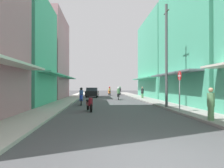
{
  "coord_description": "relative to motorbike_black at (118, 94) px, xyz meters",
  "views": [
    {
      "loc": [
        -1.27,
        -5.34,
        1.73
      ],
      "look_at": [
        -0.17,
        12.48,
        1.86
      ],
      "focal_mm": 36.66,
      "sensor_mm": 36.0,
      "label": 1
    }
  ],
  "objects": [
    {
      "name": "ground_plane",
      "position": [
        -1.25,
        -1.57,
        -0.7
      ],
      "size": [
        110.4,
        110.4,
        0.0
      ],
      "primitive_type": "plane",
      "color": "#424244"
    },
    {
      "name": "sidewalk_left",
      "position": [
        -5.98,
        -1.57,
        -0.64
      ],
      "size": [
        2.09,
        58.18,
        0.12
      ],
      "primitive_type": "cube",
      "color": "#ADA89E",
      "rests_on": "ground"
    },
    {
      "name": "sidewalk_right",
      "position": [
        3.48,
        -1.57,
        -0.64
      ],
      "size": [
        2.09,
        58.18,
        0.12
      ],
      "primitive_type": "cube",
      "color": "gray",
      "rests_on": "ground"
    },
    {
      "name": "building_left_mid",
      "position": [
        -10.02,
        -6.93,
        4.05
      ],
      "size": [
        7.05,
        8.84,
        9.52
      ],
      "color": "#4CB28C",
      "rests_on": "ground"
    },
    {
      "name": "building_left_far",
      "position": [
        -10.02,
        3.2,
        4.83
      ],
      "size": [
        7.05,
        10.13,
        11.08
      ],
      "color": "#B7727F",
      "rests_on": "ground"
    },
    {
      "name": "building_right_mid",
      "position": [
        7.52,
        -7.89,
        5.08
      ],
      "size": [
        7.05,
        12.11,
        11.58
      ],
      "color": "#4CB28C",
      "rests_on": "ground"
    },
    {
      "name": "building_right_far",
      "position": [
        7.52,
        5.22,
        5.08
      ],
      "size": [
        7.05,
        13.39,
        11.57
      ],
      "color": "#4CB28C",
      "rests_on": "ground"
    },
    {
      "name": "motorbike_black",
      "position": [
        0.0,
        0.0,
        0.0
      ],
      "size": [
        0.55,
        1.81,
        1.58
      ],
      "color": "black",
      "rests_on": "ground"
    },
    {
      "name": "motorbike_orange",
      "position": [
        -0.48,
        12.4,
        0.0
      ],
      "size": [
        0.55,
        1.81,
        1.58
      ],
      "color": "black",
      "rests_on": "ground"
    },
    {
      "name": "motorbike_blue",
      "position": [
        -4.01,
        -7.37,
        0.0
      ],
      "size": [
        0.55,
        1.81,
        1.58
      ],
      "color": "black",
      "rests_on": "ground"
    },
    {
      "name": "motorbike_maroon",
      "position": [
        -3.09,
        -12.41,
        -0.2
      ],
      "size": [
        0.63,
        1.79,
        0.96
      ],
      "color": "black",
      "rests_on": "ground"
    },
    {
      "name": "motorbike_white",
      "position": [
        1.61,
        14.34,
        0.0
      ],
      "size": [
        0.58,
        1.8,
        1.58
      ],
      "color": "black",
      "rests_on": "ground"
    },
    {
      "name": "parked_car",
      "position": [
        -3.36,
        6.36,
        0.04
      ],
      "size": [
        2.02,
        4.21,
        1.45
      ],
      "color": "black",
      "rests_on": "ground"
    },
    {
      "name": "pedestrian_far",
      "position": [
        2.74,
        -17.67,
        0.12
      ],
      "size": [
        0.34,
        0.34,
        1.64
      ],
      "color": "#598C59",
      "rests_on": "ground"
    },
    {
      "name": "pedestrian_midway",
      "position": [
        3.29,
        1.52,
        0.08
      ],
      "size": [
        0.34,
        0.34,
        1.57
      ],
      "color": "#598C59",
      "rests_on": "ground"
    },
    {
      "name": "utility_pole",
      "position": [
        2.68,
        -10.97,
        3.34
      ],
      "size": [
        0.2,
        1.2,
        7.93
      ],
      "color": "#4C4C4F",
      "rests_on": "ground"
    },
    {
      "name": "street_sign_no_entry",
      "position": [
        2.58,
        -14.02,
        1.01
      ],
      "size": [
        0.07,
        0.6,
        2.65
      ],
      "color": "gray",
      "rests_on": "ground"
    }
  ]
}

